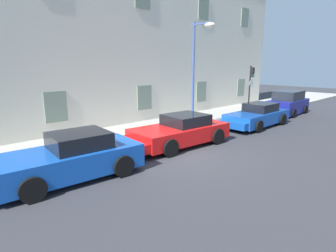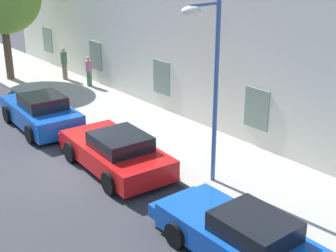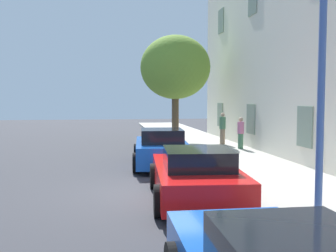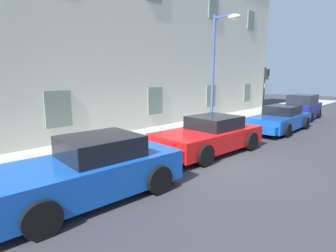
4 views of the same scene
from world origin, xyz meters
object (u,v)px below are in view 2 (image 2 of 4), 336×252
object	(u,v)px
pedestrian_admiring	(64,63)
pedestrian_strolling	(89,71)
street_lamp	(206,62)
sportscar_yellow_flank	(113,151)
sportscar_white_middle	(238,236)
sportscar_red_lead	(39,111)

from	to	relation	value
pedestrian_admiring	pedestrian_strolling	distance (m)	2.03
street_lamp	pedestrian_admiring	distance (m)	14.29
street_lamp	pedestrian_admiring	world-z (taller)	street_lamp
pedestrian_strolling	sportscar_yellow_flank	bearing A→B (deg)	-26.14
sportscar_white_middle	street_lamp	bearing A→B (deg)	150.08
sportscar_white_middle	sportscar_red_lead	bearing A→B (deg)	178.59
street_lamp	sportscar_yellow_flank	bearing A→B (deg)	-155.88
sportscar_red_lead	street_lamp	xyz separation A→B (m)	(8.28, 1.53, 3.43)
sportscar_white_middle	pedestrian_admiring	xyz separation A→B (m)	(-16.87, 4.39, 0.43)
sportscar_red_lead	pedestrian_admiring	world-z (taller)	pedestrian_admiring
sportscar_white_middle	sportscar_yellow_flank	bearing A→B (deg)	175.76
sportscar_yellow_flank	street_lamp	bearing A→B (deg)	24.12
sportscar_red_lead	street_lamp	size ratio (longest dim) A/B	0.87
sportscar_red_lead	pedestrian_admiring	bearing A→B (deg)	142.96
pedestrian_admiring	sportscar_white_middle	bearing A→B (deg)	-14.59
sportscar_white_middle	pedestrian_admiring	bearing A→B (deg)	165.41
sportscar_yellow_flank	sportscar_white_middle	bearing A→B (deg)	-4.24
sportscar_white_middle	pedestrian_strolling	world-z (taller)	pedestrian_strolling
street_lamp	pedestrian_strolling	world-z (taller)	street_lamp
sportscar_red_lead	pedestrian_strolling	size ratio (longest dim) A/B	3.16
street_lamp	pedestrian_admiring	size ratio (longest dim) A/B	3.30
sportscar_white_middle	pedestrian_admiring	distance (m)	17.43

